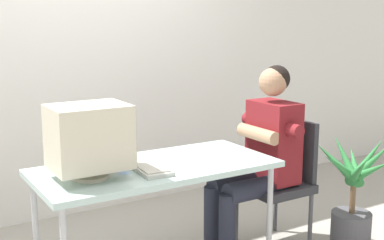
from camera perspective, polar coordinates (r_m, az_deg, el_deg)
The scene contains 8 objects.
wall_back at distance 4.37m, azimuth -9.26°, elevation 9.68°, with size 8.00×0.10×3.00m, color silver.
desk at distance 3.11m, azimuth -4.02°, elevation -5.95°, with size 1.45×0.67×0.74m.
crt_monitor at distance 2.84m, azimuth -11.29°, elevation -1.90°, with size 0.43×0.32×0.41m.
keyboard at distance 3.03m, azimuth -5.15°, elevation -5.09°, with size 0.20×0.46×0.03m.
office_chair at distance 3.72m, azimuth 9.91°, elevation -6.10°, with size 0.43×0.43×0.90m.
person_seated at distance 3.54m, azimuth 7.51°, elevation -3.73°, with size 0.74×0.56×1.30m.
potted_plant at distance 3.85m, azimuth 17.46°, elevation -8.16°, with size 0.58×0.58×0.80m.
desk_mug at distance 3.22m, azimuth -7.55°, elevation -3.62°, with size 0.08×0.09×0.09m.
Camera 1 is at (-1.37, -2.64, 1.60)m, focal length 47.99 mm.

